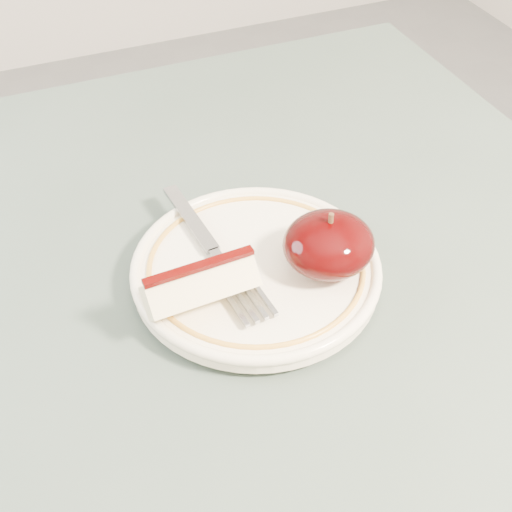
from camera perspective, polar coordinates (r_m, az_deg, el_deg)
name	(u,v)px	position (r m, az deg, el deg)	size (l,w,h in m)	color
table	(165,462)	(0.58, -7.29, -16.03)	(0.90, 0.90, 0.75)	brown
plate	(256,269)	(0.57, 0.00, -1.04)	(0.20, 0.20, 0.02)	white
apple_half	(329,244)	(0.55, 5.83, 0.94)	(0.07, 0.07, 0.05)	black
apple_wedge	(201,285)	(0.52, -4.46, -2.37)	(0.09, 0.04, 0.04)	beige
fork	(214,252)	(0.57, -3.38, 0.34)	(0.03, 0.18, 0.00)	gray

